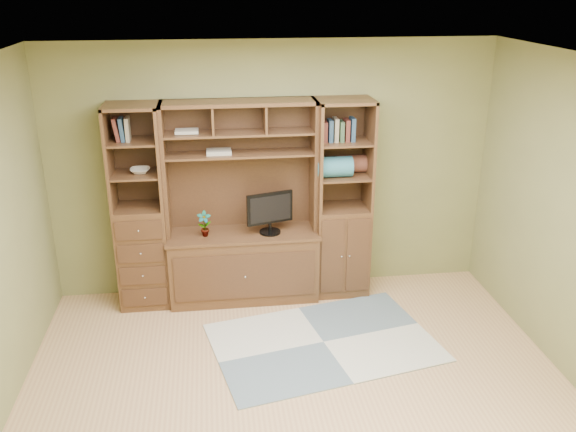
{
  "coord_description": "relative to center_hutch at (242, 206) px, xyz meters",
  "views": [
    {
      "loc": [
        -0.62,
        -3.95,
        3.12
      ],
      "look_at": [
        0.05,
        1.2,
        1.1
      ],
      "focal_mm": 38.0,
      "sensor_mm": 36.0,
      "label": 1
    }
  ],
  "objects": [
    {
      "name": "room",
      "position": [
        0.34,
        -1.73,
        0.28
      ],
      "size": [
        4.6,
        4.1,
        2.64
      ],
      "color": "tan",
      "rests_on": "ground"
    },
    {
      "name": "orchid",
      "position": [
        -0.38,
        -0.03,
        -0.16
      ],
      "size": [
        0.14,
        0.09,
        0.26
      ],
      "primitive_type": "imported",
      "color": "#AA4439",
      "rests_on": "center_hutch"
    },
    {
      "name": "magazines",
      "position": [
        -0.2,
        0.09,
        0.53
      ],
      "size": [
        0.24,
        0.18,
        0.04
      ],
      "primitive_type": "cube",
      "color": "#B2AB98",
      "rests_on": "center_hutch"
    },
    {
      "name": "right_tower",
      "position": [
        1.02,
        0.04,
        0.0
      ],
      "size": [
        0.55,
        0.45,
        2.05
      ],
      "primitive_type": "cube",
      "color": "#51321C",
      "rests_on": "ground"
    },
    {
      "name": "center_hutch",
      "position": [
        0.0,
        0.0,
        0.0
      ],
      "size": [
        1.54,
        0.53,
        2.05
      ],
      "primitive_type": "cube",
      "color": "#51321C",
      "rests_on": "ground"
    },
    {
      "name": "blanket_teal",
      "position": [
        0.92,
        -0.01,
        0.37
      ],
      "size": [
        0.35,
        0.21,
        0.21
      ],
      "primitive_type": "cube",
      "color": "teal",
      "rests_on": "right_tower"
    },
    {
      "name": "bowl",
      "position": [
        -0.96,
        0.04,
        0.39
      ],
      "size": [
        0.19,
        0.19,
        0.05
      ],
      "primitive_type": "imported",
      "color": "beige",
      "rests_on": "left_tower"
    },
    {
      "name": "rug",
      "position": [
        0.66,
        -0.97,
        -1.02
      ],
      "size": [
        2.2,
        1.7,
        0.01
      ],
      "primitive_type": "cube",
      "rotation": [
        0.0,
        0.0,
        0.21
      ],
      "color": "#9CA1A1",
      "rests_on": "ground"
    },
    {
      "name": "blanket_red",
      "position": [
        1.12,
        0.12,
        0.35
      ],
      "size": [
        0.32,
        0.18,
        0.18
      ],
      "primitive_type": "cube",
      "color": "brown",
      "rests_on": "right_tower"
    },
    {
      "name": "monitor",
      "position": [
        0.27,
        -0.03,
        -0.0
      ],
      "size": [
        0.52,
        0.34,
        0.59
      ],
      "primitive_type": "cube",
      "rotation": [
        0.0,
        0.0,
        0.28
      ],
      "color": "black",
      "rests_on": "center_hutch"
    },
    {
      "name": "left_tower",
      "position": [
        -1.0,
        0.04,
        0.0
      ],
      "size": [
        0.5,
        0.45,
        2.05
      ],
      "primitive_type": "cube",
      "color": "#51321C",
      "rests_on": "ground"
    }
  ]
}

